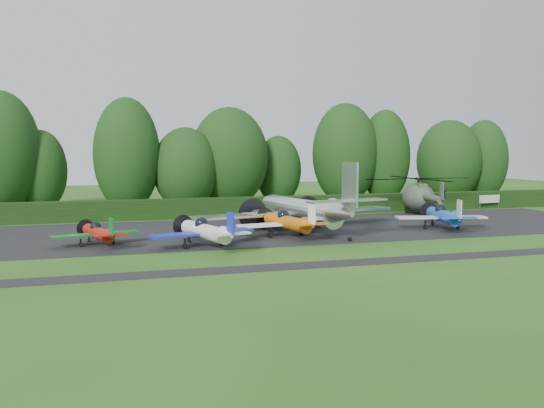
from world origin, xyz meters
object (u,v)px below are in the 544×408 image
object	(u,v)px
helicopter	(419,195)
light_plane_red	(98,233)
light_plane_white	(205,231)
transport_plane	(301,210)
sign_board	(489,200)
light_plane_orange	(287,222)
light_plane_blue	(443,216)

from	to	relation	value
helicopter	light_plane_red	bearing A→B (deg)	-174.99
light_plane_red	light_plane_white	xyz separation A→B (m)	(7.33, -3.05, 0.22)
transport_plane	sign_board	xyz separation A→B (m)	(27.24, 10.77, -0.65)
light_plane_white	sign_board	size ratio (longest dim) A/B	2.79
transport_plane	light_plane_orange	world-z (taller)	transport_plane
light_plane_white	light_plane_blue	size ratio (longest dim) A/B	0.99
transport_plane	light_plane_orange	bearing A→B (deg)	-113.21
light_plane_orange	light_plane_blue	distance (m)	14.40
transport_plane	sign_board	bearing A→B (deg)	32.54
light_plane_blue	helicopter	bearing A→B (deg)	55.13
light_plane_red	light_plane_orange	bearing A→B (deg)	16.25
light_plane_orange	light_plane_white	bearing A→B (deg)	-145.59
light_plane_red	light_plane_orange	size ratio (longest dim) A/B	0.82
light_plane_orange	sign_board	xyz separation A→B (m)	(29.72, 14.42, -0.13)
transport_plane	light_plane_orange	distance (m)	4.44
light_plane_blue	helicopter	xyz separation A→B (m)	(4.42, 11.56, 0.87)
helicopter	light_plane_orange	bearing A→B (deg)	-162.66
light_plane_white	sign_board	xyz separation A→B (m)	(36.94, 17.66, -0.13)
helicopter	light_plane_white	bearing A→B (deg)	-164.74
light_plane_blue	light_plane_white	bearing A→B (deg)	175.20
helicopter	sign_board	xyz separation A→B (m)	(10.90, 2.62, -1.02)
light_plane_red	helicopter	world-z (taller)	helicopter
light_plane_white	helicopter	xyz separation A→B (m)	(26.03, 15.04, 0.89)
transport_plane	helicopter	distance (m)	18.26
light_plane_orange	transport_plane	bearing A→B (deg)	66.05
transport_plane	light_plane_red	xyz separation A→B (m)	(-17.02, -3.84, -0.74)
light_plane_white	light_plane_blue	distance (m)	21.89
transport_plane	light_plane_white	world-z (taller)	transport_plane
light_plane_white	helicopter	world-z (taller)	helicopter
light_plane_red	helicopter	size ratio (longest dim) A/B	0.47
transport_plane	light_plane_white	bearing A→B (deg)	-133.63
light_plane_blue	sign_board	size ratio (longest dim) A/B	2.82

